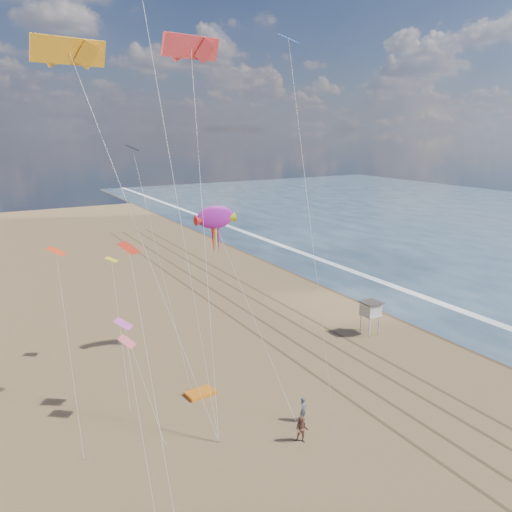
{
  "coord_description": "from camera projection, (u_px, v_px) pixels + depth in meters",
  "views": [
    {
      "loc": [
        -25.09,
        -12.04,
        20.66
      ],
      "look_at": [
        -3.33,
        26.0,
        9.5
      ],
      "focal_mm": 35.0,
      "sensor_mm": 36.0,
      "label": 1
    }
  ],
  "objects": [
    {
      "name": "small_kites",
      "position": [
        146.0,
        219.0,
        35.75
      ],
      "size": [
        16.17,
        17.15,
        21.04
      ],
      "color": "blue",
      "rests_on": "ground"
    },
    {
      "name": "lifeguard_stand",
      "position": [
        371.0,
        309.0,
        51.27
      ],
      "size": [
        1.94,
        1.94,
        3.5
      ],
      "color": "silver",
      "rests_on": "ground"
    },
    {
      "name": "tracks",
      "position": [
        285.0,
        327.0,
        53.76
      ],
      "size": [
        7.68,
        120.0,
        0.01
      ],
      "color": "brown",
      "rests_on": "ground"
    },
    {
      "name": "show_kite",
      "position": [
        215.0,
        218.0,
        45.52
      ],
      "size": [
        4.02,
        8.25,
        19.68
      ],
      "color": "#A3199C",
      "rests_on": "ground"
    },
    {
      "name": "wet_sand",
      "position": [
        344.0,
        281.0,
        70.09
      ],
      "size": [
        260.0,
        260.0,
        0.0
      ],
      "primitive_type": "plane",
      "color": "#42301E",
      "rests_on": "ground"
    },
    {
      "name": "grounded_kite",
      "position": [
        200.0,
        393.0,
        40.0
      ],
      "size": [
        2.42,
        1.68,
        0.26
      ],
      "primitive_type": "cube",
      "rotation": [
        0.0,
        0.0,
        0.1
      ],
      "color": "orange",
      "rests_on": "ground"
    },
    {
      "name": "kite_flyer_a",
      "position": [
        303.0,
        409.0,
        36.21
      ],
      "size": [
        0.81,
        0.75,
        1.86
      ],
      "primitive_type": "imported",
      "rotation": [
        0.0,
        0.0,
        0.6
      ],
      "color": "#535A6B",
      "rests_on": "ground"
    },
    {
      "name": "foam",
      "position": [
        367.0,
        276.0,
        72.11
      ],
      "size": [
        260.0,
        260.0,
        0.0
      ],
      "primitive_type": "plane",
      "color": "white",
      "rests_on": "ground"
    },
    {
      "name": "kite_flyer_b",
      "position": [
        302.0,
        429.0,
        33.73
      ],
      "size": [
        1.15,
        1.16,
        1.9
      ],
      "primitive_type": "imported",
      "rotation": [
        0.0,
        0.0,
        -0.83
      ],
      "color": "brown",
      "rests_on": "ground"
    }
  ]
}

